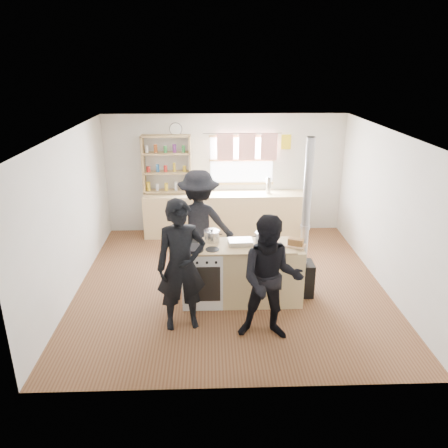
{
  "coord_description": "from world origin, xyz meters",
  "views": [
    {
      "loc": [
        -0.33,
        -6.5,
        3.51
      ],
      "look_at": [
        -0.11,
        -0.1,
        1.1
      ],
      "focal_mm": 35.0,
      "sensor_mm": 36.0,
      "label": 1
    }
  ],
  "objects_px": {
    "cooking_island": "(242,273)",
    "person_far": "(199,224)",
    "person_near_right": "(271,279)",
    "bread_board": "(296,243)",
    "roast_tray": "(240,242)",
    "person_near_left": "(181,266)",
    "thermos": "(269,186)",
    "flue_heater": "(303,257)",
    "skillet_greens": "(193,248)",
    "stockpot_stove": "(212,236)",
    "stockpot_counter": "(264,238)"
  },
  "relations": [
    {
      "from": "stockpot_stove",
      "to": "person_far",
      "type": "bearing_deg",
      "value": 105.4
    },
    {
      "from": "cooking_island",
      "to": "flue_heater",
      "type": "xyz_separation_m",
      "value": [
        0.96,
        0.16,
        0.18
      ]
    },
    {
      "from": "stockpot_counter",
      "to": "person_near_right",
      "type": "distance_m",
      "value": 1.02
    },
    {
      "from": "cooking_island",
      "to": "bread_board",
      "type": "height_order",
      "value": "bread_board"
    },
    {
      "from": "stockpot_counter",
      "to": "stockpot_stove",
      "type": "bearing_deg",
      "value": 171.67
    },
    {
      "from": "bread_board",
      "to": "person_near_right",
      "type": "xyz_separation_m",
      "value": [
        -0.48,
        -0.89,
        -0.12
      ]
    },
    {
      "from": "person_far",
      "to": "person_near_right",
      "type": "bearing_deg",
      "value": 121.02
    },
    {
      "from": "stockpot_stove",
      "to": "person_near_right",
      "type": "bearing_deg",
      "value": -56.25
    },
    {
      "from": "roast_tray",
      "to": "person_near_left",
      "type": "relative_size",
      "value": 0.2
    },
    {
      "from": "person_near_right",
      "to": "stockpot_counter",
      "type": "bearing_deg",
      "value": 95.25
    },
    {
      "from": "thermos",
      "to": "flue_heater",
      "type": "distance_m",
      "value": 2.65
    },
    {
      "from": "roast_tray",
      "to": "flue_heater",
      "type": "relative_size",
      "value": 0.15
    },
    {
      "from": "stockpot_stove",
      "to": "person_near_left",
      "type": "height_order",
      "value": "person_near_left"
    },
    {
      "from": "stockpot_counter",
      "to": "roast_tray",
      "type": "bearing_deg",
      "value": -176.52
    },
    {
      "from": "person_far",
      "to": "cooking_island",
      "type": "bearing_deg",
      "value": 129.5
    },
    {
      "from": "thermos",
      "to": "stockpot_stove",
      "type": "xyz_separation_m",
      "value": [
        -1.2,
        -2.6,
        -0.05
      ]
    },
    {
      "from": "roast_tray",
      "to": "person_far",
      "type": "distance_m",
      "value": 1.09
    },
    {
      "from": "thermos",
      "to": "skillet_greens",
      "type": "relative_size",
      "value": 1.01
    },
    {
      "from": "roast_tray",
      "to": "flue_heater",
      "type": "height_order",
      "value": "flue_heater"
    },
    {
      "from": "stockpot_stove",
      "to": "bread_board",
      "type": "bearing_deg",
      "value": -10.78
    },
    {
      "from": "thermos",
      "to": "cooking_island",
      "type": "height_order",
      "value": "thermos"
    },
    {
      "from": "stockpot_counter",
      "to": "person_near_right",
      "type": "xyz_separation_m",
      "value": [
        -0.03,
        -1.01,
        -0.16
      ]
    },
    {
      "from": "cooking_island",
      "to": "skillet_greens",
      "type": "distance_m",
      "value": 0.89
    },
    {
      "from": "skillet_greens",
      "to": "thermos",
      "type": "bearing_deg",
      "value": 63.24
    },
    {
      "from": "bread_board",
      "to": "thermos",
      "type": "bearing_deg",
      "value": 90.68
    },
    {
      "from": "thermos",
      "to": "person_near_left",
      "type": "height_order",
      "value": "person_near_left"
    },
    {
      "from": "stockpot_counter",
      "to": "bread_board",
      "type": "bearing_deg",
      "value": -14.83
    },
    {
      "from": "stockpot_stove",
      "to": "flue_heater",
      "type": "xyz_separation_m",
      "value": [
        1.41,
        -0.01,
        -0.37
      ]
    },
    {
      "from": "skillet_greens",
      "to": "person_near_left",
      "type": "xyz_separation_m",
      "value": [
        -0.14,
        -0.5,
        -0.03
      ]
    },
    {
      "from": "skillet_greens",
      "to": "stockpot_counter",
      "type": "height_order",
      "value": "stockpot_counter"
    },
    {
      "from": "cooking_island",
      "to": "stockpot_stove",
      "type": "bearing_deg",
      "value": 159.74
    },
    {
      "from": "cooking_island",
      "to": "thermos",
      "type": "bearing_deg",
      "value": 74.82
    },
    {
      "from": "person_far",
      "to": "stockpot_stove",
      "type": "bearing_deg",
      "value": 109.39
    },
    {
      "from": "person_near_left",
      "to": "person_far",
      "type": "relative_size",
      "value": 1.0
    },
    {
      "from": "roast_tray",
      "to": "person_near_left",
      "type": "bearing_deg",
      "value": -140.79
    },
    {
      "from": "roast_tray",
      "to": "stockpot_counter",
      "type": "xyz_separation_m",
      "value": [
        0.35,
        0.02,
        0.05
      ]
    },
    {
      "from": "skillet_greens",
      "to": "person_near_right",
      "type": "distance_m",
      "value": 1.3
    },
    {
      "from": "roast_tray",
      "to": "skillet_greens",
      "type": "bearing_deg",
      "value": -164.92
    },
    {
      "from": "skillet_greens",
      "to": "stockpot_counter",
      "type": "xyz_separation_m",
      "value": [
        1.05,
        0.21,
        0.06
      ]
    },
    {
      "from": "stockpot_counter",
      "to": "thermos",
      "type": "bearing_deg",
      "value": 81.13
    },
    {
      "from": "cooking_island",
      "to": "person_far",
      "type": "relative_size",
      "value": 1.06
    },
    {
      "from": "flue_heater",
      "to": "person_far",
      "type": "height_order",
      "value": "flue_heater"
    },
    {
      "from": "thermos",
      "to": "flue_heater",
      "type": "bearing_deg",
      "value": -85.39
    },
    {
      "from": "person_near_right",
      "to": "person_far",
      "type": "distance_m",
      "value": 2.1
    },
    {
      "from": "bread_board",
      "to": "person_near_left",
      "type": "distance_m",
      "value": 1.75
    },
    {
      "from": "stockpot_stove",
      "to": "stockpot_counter",
      "type": "relative_size",
      "value": 0.91
    },
    {
      "from": "skillet_greens",
      "to": "person_far",
      "type": "distance_m",
      "value": 1.08
    },
    {
      "from": "skillet_greens",
      "to": "stockpot_stove",
      "type": "bearing_deg",
      "value": 49.4
    },
    {
      "from": "skillet_greens",
      "to": "roast_tray",
      "type": "relative_size",
      "value": 0.89
    },
    {
      "from": "person_near_right",
      "to": "bread_board",
      "type": "bearing_deg",
      "value": 68.1
    }
  ]
}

